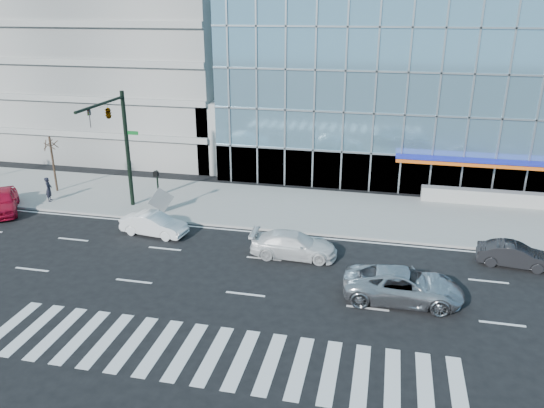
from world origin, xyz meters
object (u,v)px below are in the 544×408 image
at_px(ped_signal_post, 157,185).
at_px(street_tree_near, 50,144).
at_px(silver_suv, 403,285).
at_px(pedestrian, 49,189).
at_px(traffic_signal, 114,125).
at_px(tilted_panel, 161,200).
at_px(red_sedan, 2,201).
at_px(white_sedan, 154,224).
at_px(white_suv, 294,245).
at_px(dark_sedan, 515,255).

distance_m(ped_signal_post, street_tree_near, 9.97).
distance_m(silver_suv, pedestrian, 26.09).
bearing_deg(traffic_signal, tilted_panel, 9.21).
bearing_deg(silver_suv, traffic_signal, 66.95).
distance_m(silver_suv, red_sedan, 27.44).
relative_size(silver_suv, white_sedan, 1.37).
relative_size(ped_signal_post, tilted_panel, 2.31).
bearing_deg(tilted_panel, street_tree_near, 128.54).
relative_size(street_tree_near, pedestrian, 2.38).
bearing_deg(traffic_signal, white_suv, -17.20).
height_order(white_suv, tilted_panel, tilted_panel).
relative_size(traffic_signal, ped_signal_post, 2.67).
relative_size(dark_sedan, tilted_panel, 3.03).
xyz_separation_m(ped_signal_post, dark_sedan, (22.08, -2.80, -1.49)).
relative_size(white_suv, tilted_panel, 3.78).
bearing_deg(white_suv, dark_sedan, -84.23).
height_order(white_suv, dark_sedan, white_suv).
bearing_deg(red_sedan, white_sedan, -40.04).
xyz_separation_m(white_suv, white_sedan, (-9.04, 1.12, -0.02)).
distance_m(ped_signal_post, silver_suv, 17.93).
height_order(traffic_signal, white_suv, traffic_signal).
bearing_deg(tilted_panel, pedestrian, 140.52).
distance_m(traffic_signal, white_suv, 14.25).
height_order(street_tree_near, pedestrian, street_tree_near).
bearing_deg(pedestrian, silver_suv, -128.22).
bearing_deg(traffic_signal, white_sedan, -38.04).
height_order(white_sedan, red_sedan, red_sedan).
relative_size(street_tree_near, dark_sedan, 1.07).
height_order(street_tree_near, red_sedan, street_tree_near).
relative_size(white_sedan, pedestrian, 2.36).
distance_m(traffic_signal, street_tree_near, 7.96).
xyz_separation_m(street_tree_near, white_suv, (19.58, -6.82, -3.07)).
bearing_deg(white_suv, pedestrian, 74.69).
xyz_separation_m(street_tree_near, tilted_panel, (9.66, -2.50, -2.71)).
height_order(silver_suv, white_sedan, silver_suv).
bearing_deg(dark_sedan, white_sedan, 97.70).
bearing_deg(pedestrian, ped_signal_post, -112.72).
height_order(street_tree_near, white_suv, street_tree_near).
height_order(ped_signal_post, tilted_panel, ped_signal_post).
xyz_separation_m(ped_signal_post, red_sedan, (-10.71, -1.90, -1.33)).
relative_size(ped_signal_post, white_suv, 0.61).
height_order(silver_suv, pedestrian, pedestrian).
xyz_separation_m(ped_signal_post, white_suv, (10.08, -4.27, -1.43)).
distance_m(dark_sedan, red_sedan, 32.81).
bearing_deg(dark_sedan, pedestrian, 90.74).
height_order(ped_signal_post, pedestrian, ped_signal_post).
height_order(white_suv, red_sedan, red_sedan).
distance_m(traffic_signal, silver_suv, 20.72).
bearing_deg(ped_signal_post, white_sedan, -71.65).
bearing_deg(red_sedan, tilted_panel, -23.79).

